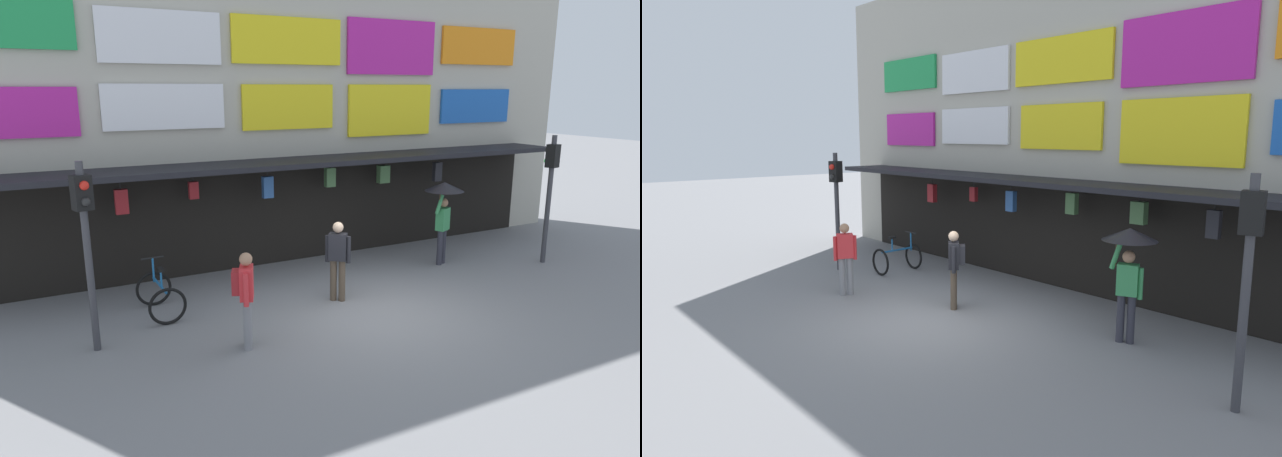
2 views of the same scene
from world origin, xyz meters
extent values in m
plane|color=slate|center=(0.00, 0.00, 0.00)|extent=(80.00, 80.00, 0.00)
cube|color=#B2AD9E|center=(0.00, 4.60, 4.00)|extent=(18.00, 1.20, 8.00)
cube|color=black|center=(0.00, 3.30, 2.60)|extent=(15.30, 1.40, 0.12)
cube|color=green|center=(-5.90, 3.95, 5.51)|extent=(2.60, 0.08, 0.95)
cube|color=white|center=(-2.95, 3.95, 5.35)|extent=(2.60, 0.08, 1.09)
cube|color=yellow|center=(0.00, 3.95, 5.38)|extent=(2.79, 0.08, 1.06)
cube|color=#B71E93|center=(2.95, 3.95, 5.32)|extent=(2.66, 0.08, 1.36)
cube|color=orange|center=(5.90, 3.95, 5.44)|extent=(2.62, 0.08, 0.99)
cube|color=#B71E93|center=(-5.90, 3.95, 3.84)|extent=(2.42, 0.08, 0.99)
cube|color=white|center=(-2.95, 3.95, 3.91)|extent=(2.64, 0.08, 0.97)
cube|color=yellow|center=(0.00, 3.95, 3.86)|extent=(2.37, 0.08, 1.05)
cube|color=yellow|center=(2.95, 3.95, 3.73)|extent=(2.56, 0.08, 1.32)
cube|color=blue|center=(5.90, 3.95, 3.80)|extent=(2.49, 0.08, 0.94)
cylinder|color=black|center=(-4.10, 3.38, 2.41)|extent=(0.02, 0.02, 0.26)
cube|color=maroon|center=(-4.10, 3.38, 2.02)|extent=(0.26, 0.15, 0.51)
cylinder|color=black|center=(-2.53, 3.56, 2.41)|extent=(0.02, 0.02, 0.25)
cube|color=maroon|center=(-2.53, 3.56, 2.10)|extent=(0.21, 0.12, 0.38)
cylinder|color=black|center=(-0.87, 3.27, 2.43)|extent=(0.02, 0.02, 0.21)
cube|color=#2D5693|center=(-0.87, 3.27, 2.08)|extent=(0.24, 0.15, 0.50)
cylinder|color=black|center=(0.84, 3.41, 2.47)|extent=(0.02, 0.02, 0.14)
cube|color=#477042|center=(0.84, 3.41, 2.17)|extent=(0.25, 0.15, 0.47)
cylinder|color=black|center=(2.47, 3.47, 2.45)|extent=(0.02, 0.02, 0.19)
cube|color=#477042|center=(2.47, 3.47, 2.12)|extent=(0.30, 0.18, 0.45)
cylinder|color=black|center=(4.07, 3.26, 2.45)|extent=(0.02, 0.02, 0.18)
cube|color=#232328|center=(4.07, 3.26, 2.11)|extent=(0.23, 0.14, 0.51)
cube|color=black|center=(0.00, 3.98, 1.25)|extent=(15.30, 0.04, 2.50)
cylinder|color=#38383D|center=(-5.04, 0.83, 1.60)|extent=(0.12, 0.12, 3.20)
cube|color=black|center=(-5.04, 0.83, 2.70)|extent=(0.34, 0.31, 0.56)
sphere|color=red|center=(-5.01, 0.71, 2.83)|extent=(0.15, 0.15, 0.15)
sphere|color=black|center=(-5.01, 0.71, 2.57)|extent=(0.15, 0.15, 0.15)
cylinder|color=#38383D|center=(5.61, 0.83, 1.60)|extent=(0.12, 0.12, 3.20)
cube|color=black|center=(5.61, 0.83, 2.70)|extent=(0.33, 0.30, 0.56)
sphere|color=black|center=(5.58, 0.96, 2.83)|extent=(0.15, 0.15, 0.15)
sphere|color=#19DB3D|center=(5.58, 0.96, 2.57)|extent=(0.15, 0.15, 0.15)
torus|color=black|center=(-3.75, 2.43, 0.36)|extent=(0.72, 0.08, 0.72)
torus|color=black|center=(-3.73, 1.33, 0.36)|extent=(0.72, 0.08, 0.72)
cylinder|color=#1E66A8|center=(-3.74, 1.88, 0.61)|extent=(0.07, 0.99, 0.05)
cylinder|color=#1E66A8|center=(-3.74, 1.71, 0.78)|extent=(0.04, 0.04, 0.35)
cube|color=black|center=(-3.74, 1.71, 0.97)|extent=(0.10, 0.20, 0.06)
cylinder|color=#1E66A8|center=(-3.75, 2.34, 0.78)|extent=(0.04, 0.04, 0.50)
cylinder|color=black|center=(-3.75, 2.34, 1.03)|extent=(0.44, 0.05, 0.04)
cylinder|color=gray|center=(-2.71, -0.18, 0.44)|extent=(0.14, 0.14, 0.88)
cylinder|color=gray|center=(-2.78, -0.35, 0.44)|extent=(0.14, 0.14, 0.88)
cube|color=red|center=(-2.74, -0.26, 1.16)|extent=(0.35, 0.42, 0.56)
sphere|color=#A87A5B|center=(-2.74, -0.26, 1.57)|extent=(0.22, 0.22, 0.22)
cylinder|color=red|center=(-2.65, -0.06, 1.11)|extent=(0.09, 0.09, 0.56)
cylinder|color=red|center=(-2.83, -0.47, 1.11)|extent=(0.09, 0.09, 0.56)
cube|color=maroon|center=(-2.89, -0.20, 1.18)|extent=(0.26, 0.32, 0.40)
cylinder|color=brown|center=(-0.25, 0.88, 0.44)|extent=(0.14, 0.14, 0.88)
cylinder|color=brown|center=(-0.39, 1.00, 0.44)|extent=(0.14, 0.14, 0.88)
cube|color=#232328|center=(-0.32, 0.94, 1.16)|extent=(0.42, 0.40, 0.56)
sphere|color=beige|center=(-0.32, 0.94, 1.57)|extent=(0.22, 0.22, 0.22)
cylinder|color=#232328|center=(-0.15, 0.80, 1.11)|extent=(0.09, 0.09, 0.56)
cylinder|color=#232328|center=(-0.48, 1.08, 1.11)|extent=(0.09, 0.09, 0.56)
cube|color=#232328|center=(-0.21, 1.06, 1.18)|extent=(0.32, 0.30, 0.40)
cylinder|color=#2D2D38|center=(3.31, 1.97, 0.44)|extent=(0.14, 0.14, 0.88)
cylinder|color=#2D2D38|center=(3.14, 1.90, 0.44)|extent=(0.14, 0.14, 0.88)
cube|color=#388E51|center=(3.22, 1.93, 1.16)|extent=(0.42, 0.35, 0.56)
sphere|color=#A87A5B|center=(3.22, 1.93, 1.57)|extent=(0.22, 0.22, 0.22)
cylinder|color=#388E51|center=(3.43, 2.02, 1.11)|extent=(0.09, 0.09, 0.56)
cylinder|color=#388E51|center=(3.02, 1.84, 1.56)|extent=(0.23, 0.09, 0.48)
cylinder|color=#4C3823|center=(3.02, 1.84, 1.67)|extent=(0.02, 0.02, 0.55)
cone|color=black|center=(3.22, 1.93, 1.97)|extent=(0.96, 0.96, 0.22)
camera|label=1|loc=(-5.80, -8.71, 4.31)|focal=31.77mm
camera|label=2|loc=(8.37, -6.53, 3.67)|focal=31.17mm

